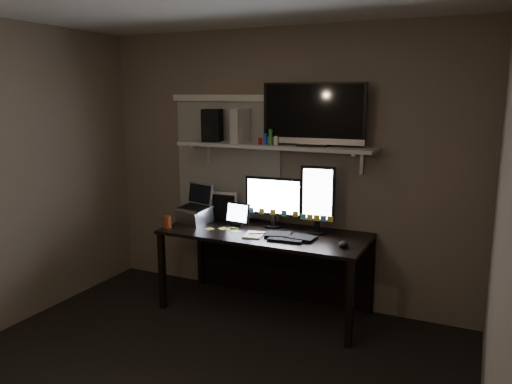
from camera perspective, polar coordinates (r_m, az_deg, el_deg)
The scene contains 19 objects.
back_wall at distance 4.60m, azimuth 2.89°, elevation 2.81°, with size 3.60×3.60×0.00m, color #675C4A.
right_wall at distance 2.51m, azimuth 26.18°, elevation -5.45°, with size 3.60×3.60×0.00m, color #675C4A.
window_blinds at distance 4.81m, azimuth -3.26°, elevation 3.77°, with size 1.10×0.02×1.10m, color #B2AEA0.
desk at distance 4.53m, azimuth 1.60°, elevation -6.36°, with size 1.80×0.75×0.73m.
wall_shelf at distance 4.42m, azimuth 2.06°, elevation 5.27°, with size 1.80×0.35×0.03m, color beige.
monitor_landscape at distance 4.49m, azimuth 2.02°, elevation -1.14°, with size 0.53×0.06×0.46m, color black.
monitor_portrait at distance 4.30m, azimuth 7.06°, elevation -0.86°, with size 0.30×0.06×0.60m, color black.
keyboard at distance 4.20m, azimuth 3.91°, elevation -5.09°, with size 0.44×0.17×0.03m, color black.
mouse at distance 4.02m, azimuth 9.94°, elevation -5.88°, with size 0.08×0.12×0.04m, color black.
notepad at distance 4.26m, azimuth -0.26°, elevation -4.93°, with size 0.15×0.21×0.01m, color white.
tablet at distance 4.55m, azimuth -2.07°, elevation -2.55°, with size 0.25×0.10×0.22m, color black.
file_sorter at distance 4.76m, azimuth -3.58°, elevation -1.66°, with size 0.21×0.10×0.27m, color black.
laptop at distance 4.69m, azimuth -7.09°, elevation -1.39°, with size 0.31×0.25×0.35m, color #B5B5BA.
cup at distance 4.57m, azimuth -10.11°, elevation -3.38°, with size 0.08×0.08×0.11m, color maroon.
sticky_notes at distance 4.46m, azimuth -3.50°, elevation -4.27°, with size 0.31×0.23×0.00m, color #FFEF45, non-canonical shape.
tv at distance 4.28m, azimuth 6.62°, elevation 8.77°, with size 0.88×0.16×0.53m, color black.
game_console at distance 4.55m, azimuth -1.80°, elevation 7.56°, with size 0.08×0.26×0.30m, color silver.
speaker at distance 4.68m, azimuth -5.01°, elevation 7.59°, with size 0.16×0.20×0.30m, color black.
bottles at distance 4.36m, azimuth 1.38°, elevation 6.29°, with size 0.21×0.05×0.14m, color #A50F0C, non-canonical shape.
Camera 1 is at (1.71, -2.42, 1.92)m, focal length 35.00 mm.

